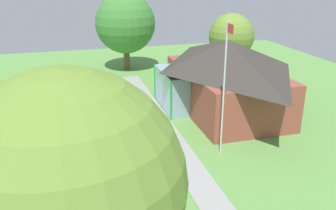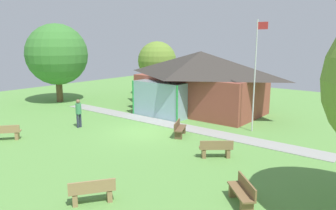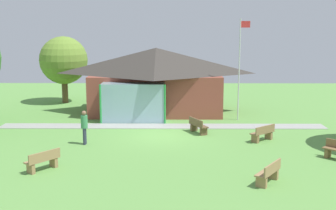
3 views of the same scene
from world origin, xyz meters
name	(u,v)px [view 1 (image 1 of 3)]	position (x,y,z in m)	size (l,w,h in m)	color
ground_plane	(122,124)	(0.00, 0.00, 0.00)	(44.00, 44.00, 0.00)	#609947
pavilion	(224,75)	(-0.59, 6.46, 2.33)	(9.74, 6.81, 4.47)	brown
footpath	(159,120)	(0.00, 2.20, 0.01)	(19.38, 1.30, 0.03)	#999993
flagpole	(224,85)	(4.81, 4.04, 3.49)	(0.64, 0.08, 6.38)	silver
bench_rear_near_path	(139,131)	(2.02, 0.60, 0.40)	(1.05, 1.54, 0.84)	brown
bench_front_left	(22,100)	(-4.80, -5.77, 0.40)	(1.29, 1.44, 0.84)	#9E7A51
bench_mid_right	(116,166)	(5.31, -1.07, 0.40)	(1.44, 1.30, 0.84)	olive
visitor_strolling_lawn	(85,90)	(-3.86, -1.76, 1.02)	(0.34, 0.34, 1.74)	#2D3347
tree_west_hedge	(125,23)	(-12.20, 2.36, 4.06)	(5.15, 5.15, 6.65)	brown
tree_behind_pavilion_left	(231,36)	(-7.80, 10.29, 3.30)	(3.68, 3.68, 5.16)	brown
tree_far_east	(69,185)	(12.30, -2.80, 4.14)	(4.93, 4.93, 6.62)	brown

